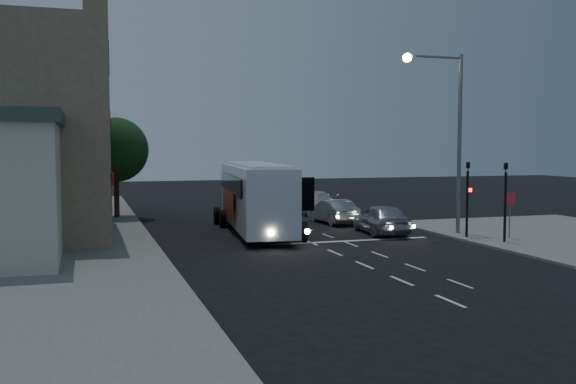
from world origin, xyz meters
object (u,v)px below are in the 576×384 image
object	(u,v)px
car_suv	(381,219)
car_sedan_b	(311,202)
traffic_signal_main	(468,190)
regulatory_sign	(510,208)
streetlight	(448,122)
traffic_signal_side	(506,192)
street_tree	(116,147)
tour_bus	(255,195)
car_sedan_a	(333,211)

from	to	relation	value
car_suv	car_sedan_b	xyz separation A→B (m)	(0.01, 10.79, -0.00)
traffic_signal_main	regulatory_sign	size ratio (longest dim) A/B	1.86
streetlight	traffic_signal_side	bearing A→B (deg)	-74.30
car_sedan_b	street_tree	world-z (taller)	street_tree
traffic_signal_main	tour_bus	bearing A→B (deg)	147.65
car_suv	car_sedan_a	size ratio (longest dim) A/B	1.06
streetlight	tour_bus	bearing A→B (deg)	153.85
car_sedan_a	traffic_signal_side	size ratio (longest dim) A/B	1.06
car_sedan_a	regulatory_sign	size ratio (longest dim) A/B	1.97
tour_bus	streetlight	world-z (taller)	streetlight
car_sedan_a	tour_bus	bearing A→B (deg)	19.86
car_sedan_b	regulatory_sign	world-z (taller)	regulatory_sign
traffic_signal_main	traffic_signal_side	xyz separation A→B (m)	(0.70, -1.98, 0.00)
car_suv	traffic_signal_side	size ratio (longest dim) A/B	1.13
tour_bus	car_sedan_a	size ratio (longest dim) A/B	2.78
traffic_signal_main	streetlight	bearing A→B (deg)	100.20
traffic_signal_main	traffic_signal_side	distance (m)	2.10
tour_bus	traffic_signal_side	size ratio (longest dim) A/B	2.94
streetlight	street_tree	size ratio (longest dim) A/B	1.45
car_sedan_b	tour_bus	bearing A→B (deg)	53.86
tour_bus	car_suv	distance (m)	6.69
streetlight	street_tree	distance (m)	20.19
tour_bus	streetlight	distance (m)	10.56
car_suv	traffic_signal_main	size ratio (longest dim) A/B	1.13
car_sedan_b	traffic_signal_side	size ratio (longest dim) A/B	1.31
car_suv	traffic_signal_main	bearing A→B (deg)	141.29
car_sedan_b	street_tree	xyz separation A→B (m)	(-12.69, 0.44, 3.72)
car_sedan_b	traffic_signal_main	xyz separation A→B (m)	(3.12, -13.81, 1.64)
car_suv	car_sedan_b	size ratio (longest dim) A/B	0.86
car_suv	traffic_signal_side	bearing A→B (deg)	132.74
car_sedan_a	regulatory_sign	world-z (taller)	regulatory_sign
car_sedan_a	streetlight	size ratio (longest dim) A/B	0.48
tour_bus	traffic_signal_side	xyz separation A→B (m)	(9.81, -7.75, 0.46)
regulatory_sign	traffic_signal_side	bearing A→B (deg)	-136.08
car_suv	car_sedan_b	distance (m)	10.79
tour_bus	streetlight	xyz separation A→B (m)	(8.86, -4.35, 3.77)
car_sedan_b	streetlight	bearing A→B (deg)	103.60
traffic_signal_main	streetlight	world-z (taller)	streetlight
regulatory_sign	street_tree	xyz separation A→B (m)	(-17.51, 15.26, 2.90)
car_sedan_a	traffic_signal_main	size ratio (longest dim) A/B	1.06
tour_bus	streetlight	bearing A→B (deg)	-19.55
car_suv	regulatory_sign	xyz separation A→B (m)	(4.83, -4.04, 0.81)
tour_bus	car_sedan_a	xyz separation A→B (m)	(5.31, 2.28, -1.25)
tour_bus	traffic_signal_side	bearing A→B (deg)	-31.69
car_sedan_b	streetlight	size ratio (longest dim) A/B	0.60
regulatory_sign	streetlight	distance (m)	5.18
car_suv	regulatory_sign	world-z (taller)	regulatory_sign
car_suv	car_sedan_a	bearing A→B (deg)	-77.06
traffic_signal_main	regulatory_sign	distance (m)	2.14
tour_bus	car_suv	bearing A→B (deg)	-18.08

